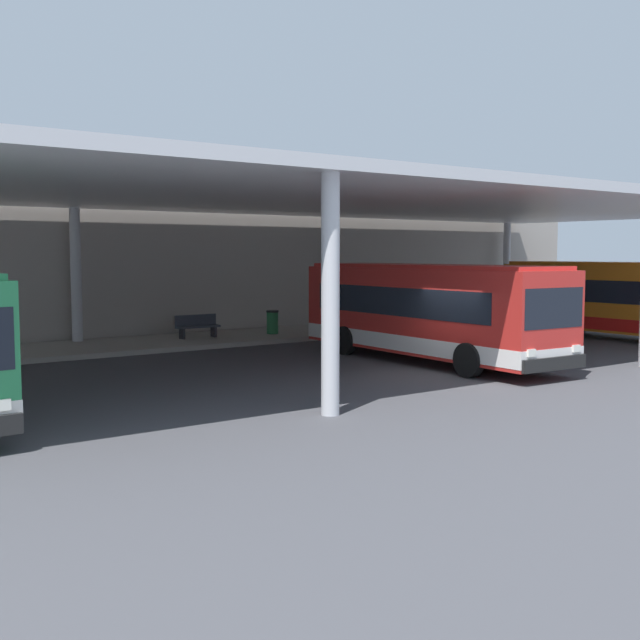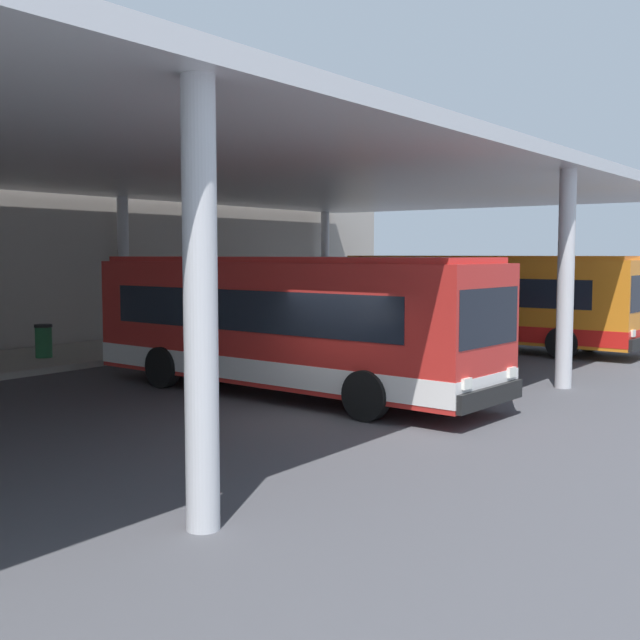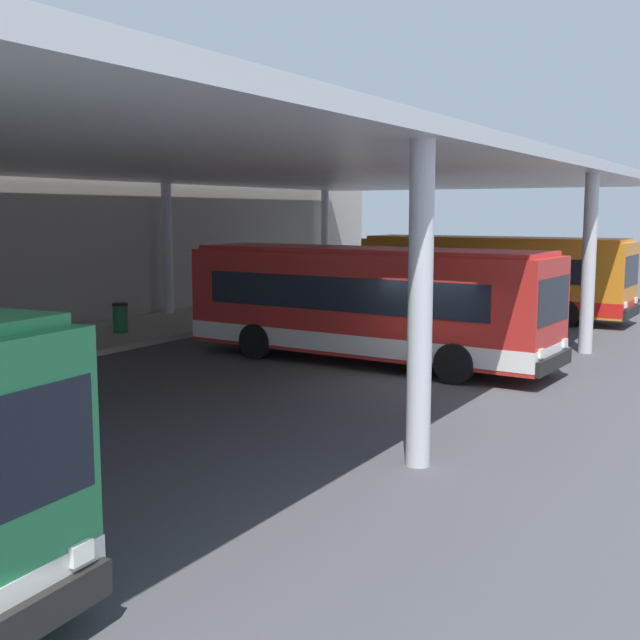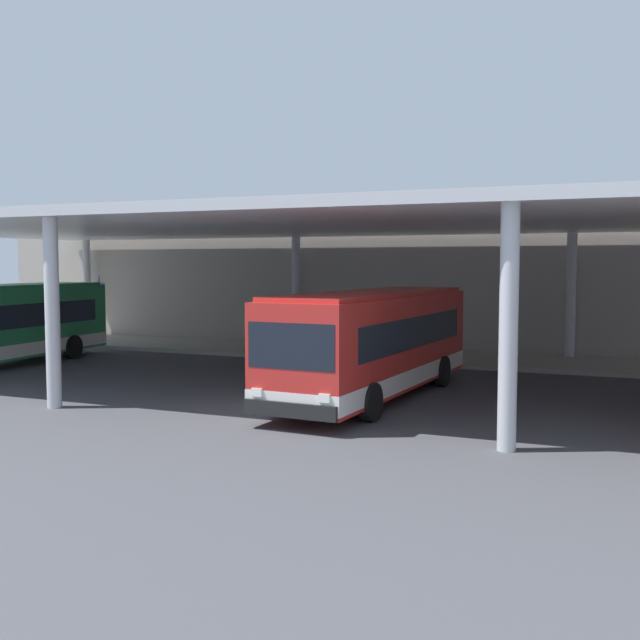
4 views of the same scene
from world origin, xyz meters
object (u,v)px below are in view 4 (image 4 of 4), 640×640
at_px(bench_waiting, 369,341).
at_px(banner_sign, 99,305).
at_px(trash_bin, 441,345).
at_px(bus_second_bay, 374,342).

distance_m(bench_waiting, banner_sign, 13.78).
bearing_deg(bench_waiting, trash_bin, -7.71).
relative_size(bus_second_bay, banner_sign, 3.33).
xyz_separation_m(bench_waiting, trash_bin, (3.26, -0.44, 0.01)).
height_order(bus_second_bay, bench_waiting, bus_second_bay).
relative_size(bus_second_bay, bench_waiting, 5.92).
bearing_deg(banner_sign, bus_second_bay, -26.45).
distance_m(trash_bin, banner_sign, 17.01).
height_order(bus_second_bay, banner_sign, banner_sign).
bearing_deg(trash_bin, bench_waiting, 172.29).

